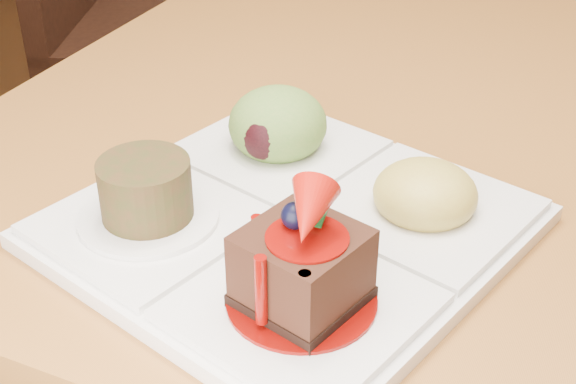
% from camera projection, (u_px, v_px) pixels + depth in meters
% --- Properties ---
extents(ground, '(6.00, 6.00, 0.00)m').
position_uv_depth(ground, '(528.00, 380.00, 1.47)').
color(ground, '#513117').
extents(sampler_plate, '(0.35, 0.35, 0.11)m').
position_uv_depth(sampler_plate, '(290.00, 204.00, 0.56)').
color(sampler_plate, white).
rests_on(sampler_plate, dining_table).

